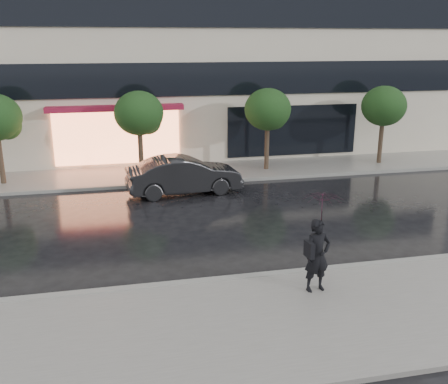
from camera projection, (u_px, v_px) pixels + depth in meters
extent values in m
plane|color=black|center=(268.00, 262.00, 14.37)|extent=(120.00, 120.00, 0.00)
cube|color=slate|center=(310.00, 319.00, 11.32)|extent=(60.00, 4.50, 0.12)
cube|color=slate|center=(205.00, 172.00, 23.94)|extent=(60.00, 3.50, 0.12)
cube|color=gray|center=(279.00, 275.00, 13.42)|extent=(60.00, 0.25, 0.14)
cube|color=gray|center=(212.00, 181.00, 22.30)|extent=(60.00, 0.25, 0.14)
cube|color=black|center=(198.00, 79.00, 24.28)|extent=(28.00, 0.12, 1.60)
cube|color=black|center=(197.00, 9.00, 23.35)|extent=(28.00, 0.12, 1.60)
cube|color=#FF8C59|center=(117.00, 137.00, 24.23)|extent=(6.00, 0.10, 2.60)
cube|color=maroon|center=(116.00, 108.00, 23.50)|extent=(6.40, 0.70, 0.25)
cube|color=black|center=(293.00, 130.00, 26.08)|extent=(7.00, 0.10, 2.60)
cylinder|color=#33261C|center=(1.00, 161.00, 21.57)|extent=(0.22, 0.22, 2.20)
sphere|color=black|center=(7.00, 126.00, 21.40)|extent=(1.20, 1.20, 1.20)
cylinder|color=#33261C|center=(141.00, 155.00, 22.79)|extent=(0.22, 0.22, 2.20)
ellipsoid|color=black|center=(139.00, 113.00, 22.24)|extent=(2.20, 2.20, 1.98)
sphere|color=black|center=(148.00, 121.00, 22.62)|extent=(1.20, 1.20, 1.20)
cylinder|color=#33261C|center=(267.00, 149.00, 24.01)|extent=(0.22, 0.22, 2.20)
ellipsoid|color=black|center=(268.00, 109.00, 23.46)|extent=(2.20, 2.20, 1.98)
sphere|color=black|center=(274.00, 117.00, 23.84)|extent=(1.20, 1.20, 1.20)
cylinder|color=#33261C|center=(380.00, 144.00, 25.23)|extent=(0.22, 0.22, 2.20)
ellipsoid|color=black|center=(384.00, 106.00, 24.68)|extent=(2.20, 2.20, 1.98)
sphere|color=black|center=(388.00, 113.00, 25.06)|extent=(1.20, 1.20, 1.20)
imported|color=black|center=(184.00, 175.00, 20.59)|extent=(4.85, 2.10, 1.55)
imported|color=black|center=(317.00, 256.00, 12.24)|extent=(0.74, 0.54, 1.86)
imported|color=#34091D|center=(322.00, 210.00, 11.91)|extent=(1.07, 1.09, 0.87)
cylinder|color=black|center=(321.00, 229.00, 12.06)|extent=(0.02, 0.02, 0.93)
cube|color=black|center=(309.00, 250.00, 12.02)|extent=(0.17, 0.36, 0.40)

